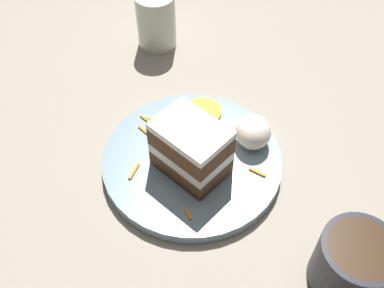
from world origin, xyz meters
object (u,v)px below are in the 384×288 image
(cream_dollop, at_px, (253,132))
(drinking_glass, at_px, (156,24))
(plate, at_px, (192,161))
(cake_slice, at_px, (191,149))
(coffee_mug, at_px, (353,263))
(orange_garnish, at_px, (203,111))

(cream_dollop, xyz_separation_m, drinking_glass, (-0.24, -0.17, 0.00))
(plate, bearing_deg, cream_dollop, 112.99)
(plate, height_order, drinking_glass, drinking_glass)
(cake_slice, xyz_separation_m, coffee_mug, (0.14, 0.20, -0.01))
(orange_garnish, bearing_deg, plate, -5.21)
(orange_garnish, relative_size, drinking_glass, 0.59)
(plate, bearing_deg, orange_garnish, 174.79)
(plate, xyz_separation_m, drinking_glass, (-0.27, -0.09, 0.03))
(coffee_mug, bearing_deg, cake_slice, -124.62)
(plate, distance_m, coffee_mug, 0.25)
(plate, distance_m, drinking_glass, 0.29)
(cream_dollop, xyz_separation_m, orange_garnish, (-0.05, -0.08, -0.02))
(orange_garnish, xyz_separation_m, drinking_glass, (-0.18, -0.10, 0.02))
(orange_garnish, height_order, drinking_glass, drinking_glass)
(plate, xyz_separation_m, cake_slice, (0.02, 0.00, 0.05))
(orange_garnish, relative_size, coffee_mug, 0.66)
(cream_dollop, bearing_deg, orange_garnish, -124.98)
(cake_slice, relative_size, drinking_glass, 1.17)
(cake_slice, height_order, drinking_glass, same)
(cream_dollop, height_order, orange_garnish, cream_dollop)
(cream_dollop, bearing_deg, cake_slice, -57.12)
(cream_dollop, height_order, coffee_mug, coffee_mug)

